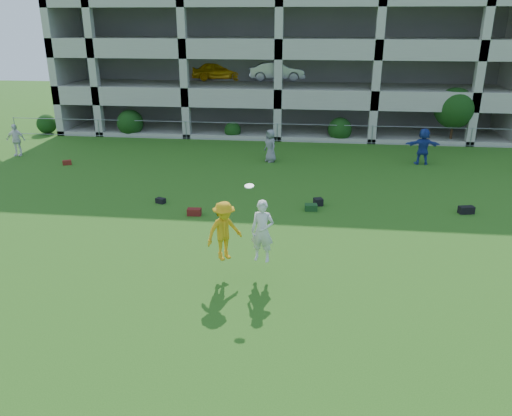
# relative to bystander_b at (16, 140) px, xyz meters

# --- Properties ---
(ground) EXTENTS (100.00, 100.00, 0.00)m
(ground) POSITION_rel_bystander_b_xyz_m (14.62, -13.65, -0.92)
(ground) COLOR #235114
(ground) RESTS_ON ground
(bystander_b) EXTENTS (1.10, 0.50, 1.84)m
(bystander_b) POSITION_rel_bystander_b_xyz_m (0.00, 0.00, 0.00)
(bystander_b) COLOR white
(bystander_b) RESTS_ON ground
(bystander_c) EXTENTS (0.99, 1.04, 1.79)m
(bystander_c) POSITION_rel_bystander_b_xyz_m (14.64, 0.43, -0.03)
(bystander_c) COLOR slate
(bystander_c) RESTS_ON ground
(bystander_d) EXTENTS (1.85, 0.65, 1.97)m
(bystander_d) POSITION_rel_bystander_b_xyz_m (22.87, 0.91, 0.06)
(bystander_d) COLOR navy
(bystander_d) RESTS_ON ground
(bag_red_a) EXTENTS (0.56, 0.33, 0.28)m
(bag_red_a) POSITION_rel_bystander_b_xyz_m (12.35, -8.06, -0.78)
(bag_red_a) COLOR #521A0E
(bag_red_a) RESTS_ON ground
(bag_black_b) EXTENTS (0.46, 0.38, 0.22)m
(bag_black_b) POSITION_rel_bystander_b_xyz_m (10.59, -6.84, -0.81)
(bag_black_b) COLOR black
(bag_black_b) RESTS_ON ground
(bag_green_c) EXTENTS (0.53, 0.40, 0.26)m
(bag_green_c) POSITION_rel_bystander_b_xyz_m (17.01, -6.95, -0.79)
(bag_green_c) COLOR #133416
(bag_green_c) RESTS_ON ground
(crate_d) EXTENTS (0.45, 0.45, 0.30)m
(crate_d) POSITION_rel_bystander_b_xyz_m (17.30, -6.30, -0.77)
(crate_d) COLOR black
(crate_d) RESTS_ON ground
(bag_black_e) EXTENTS (0.65, 0.43, 0.30)m
(bag_black_e) POSITION_rel_bystander_b_xyz_m (23.27, -6.56, -0.77)
(bag_black_e) COLOR black
(bag_black_e) RESTS_ON ground
(bag_red_f) EXTENTS (0.53, 0.45, 0.24)m
(bag_red_f) POSITION_rel_bystander_b_xyz_m (3.73, -1.53, -0.80)
(bag_red_f) COLOR #530E11
(bag_red_f) RESTS_ON ground
(frisbee_contest) EXTENTS (2.18, 1.30, 2.41)m
(frisbee_contest) POSITION_rel_bystander_b_xyz_m (14.80, -12.83, 0.55)
(frisbee_contest) COLOR orange
(frisbee_contest) RESTS_ON ground
(parking_garage) EXTENTS (30.00, 14.00, 12.00)m
(parking_garage) POSITION_rel_bystander_b_xyz_m (14.61, 14.05, 5.09)
(parking_garage) COLOR #9E998C
(parking_garage) RESTS_ON ground
(fence) EXTENTS (36.06, 0.06, 1.20)m
(fence) POSITION_rel_bystander_b_xyz_m (14.62, 5.35, -0.31)
(fence) COLOR gray
(fence) RESTS_ON ground
(shrub_row) EXTENTS (34.38, 2.52, 3.50)m
(shrub_row) POSITION_rel_bystander_b_xyz_m (19.21, 6.05, 0.59)
(shrub_row) COLOR #163D11
(shrub_row) RESTS_ON ground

